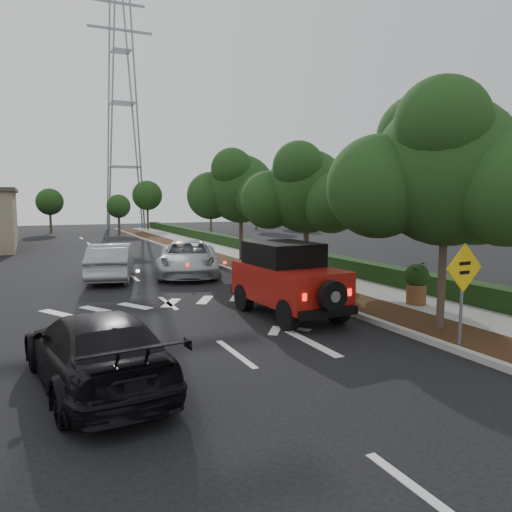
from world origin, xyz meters
TOP-DOWN VIEW (x-y plane):
  - ground at (0.00, 0.00)m, footprint 120.00×120.00m
  - curb at (4.60, 12.00)m, footprint 0.20×70.00m
  - planting_strip at (5.60, 12.00)m, footprint 1.80×70.00m
  - sidewalk at (7.50, 12.00)m, footprint 2.00×70.00m
  - hedge at (8.90, 12.00)m, footprint 0.80×70.00m
  - transmission_tower at (6.00, 48.00)m, footprint 7.00×4.00m
  - street_tree_near at (5.60, -0.50)m, footprint 3.80×3.80m
  - street_tree_mid at (5.60, 6.50)m, footprint 3.20×3.20m
  - street_tree_far at (5.60, 13.00)m, footprint 3.40×3.40m
  - red_jeep at (2.78, 2.89)m, footprint 2.13×4.37m
  - silver_suv_ahead at (2.40, 11.63)m, footprint 4.13×6.17m
  - black_suv_oncoming at (-3.11, -0.80)m, footprint 2.60×5.16m
  - silver_sedan_oncoming at (-1.00, 11.70)m, footprint 2.74×5.05m
  - speed_hump_sign at (4.80, -1.94)m, footprint 1.11×0.11m
  - terracotta_planter at (7.12, 2.06)m, footprint 0.78×0.78m

SIDE VIEW (x-z plane):
  - ground at x=0.00m, z-range 0.00..0.00m
  - transmission_tower at x=6.00m, z-range -14.00..14.00m
  - street_tree_near at x=5.60m, z-range -2.96..2.96m
  - street_tree_mid at x=5.60m, z-range -2.66..2.66m
  - street_tree_far at x=5.60m, z-range -2.81..2.81m
  - planting_strip at x=5.60m, z-range 0.00..0.12m
  - sidewalk at x=7.50m, z-range 0.00..0.12m
  - curb at x=4.60m, z-range 0.00..0.15m
  - hedge at x=8.90m, z-range 0.00..0.80m
  - black_suv_oncoming at x=-3.11m, z-range 0.00..1.44m
  - silver_suv_ahead at x=2.40m, z-range 0.00..1.57m
  - silver_sedan_oncoming at x=-1.00m, z-range 0.00..1.58m
  - terracotta_planter at x=7.12m, z-range 0.24..1.60m
  - red_jeep at x=2.78m, z-range 0.02..2.21m
  - speed_hump_sign at x=4.80m, z-range 0.46..2.83m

